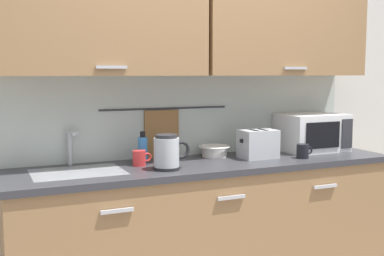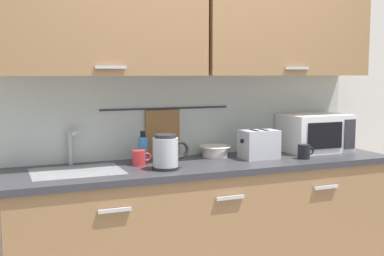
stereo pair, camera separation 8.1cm
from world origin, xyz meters
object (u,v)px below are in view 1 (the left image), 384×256
object	(u,v)px
mixing_bowl	(214,150)
mug_by_kettle	(303,151)
microwave	(312,132)
mug_near_sink	(140,158)
dish_soap_bottle	(143,148)
toaster	(258,144)
electric_kettle	(167,153)

from	to	relation	value
mixing_bowl	mug_by_kettle	distance (m)	0.59
microwave	mixing_bowl	distance (m)	0.78
mug_near_sink	mug_by_kettle	xyz separation A→B (m)	(1.08, -0.19, 0.00)
dish_soap_bottle	toaster	distance (m)	0.77
toaster	mug_by_kettle	xyz separation A→B (m)	(0.27, -0.13, -0.05)
mug_near_sink	toaster	bearing A→B (deg)	-4.35
mug_near_sink	mug_by_kettle	bearing A→B (deg)	-9.97
mug_by_kettle	toaster	bearing A→B (deg)	154.68
mixing_bowl	mug_by_kettle	world-z (taller)	mug_by_kettle
microwave	toaster	bearing A→B (deg)	-167.71
microwave	electric_kettle	bearing A→B (deg)	-169.27
microwave	electric_kettle	size ratio (longest dim) A/B	2.03
microwave	mug_by_kettle	xyz separation A→B (m)	(-0.26, -0.24, -0.09)
dish_soap_bottle	toaster	bearing A→B (deg)	-13.64
microwave	mixing_bowl	world-z (taller)	microwave
microwave	electric_kettle	xyz separation A→B (m)	(-1.23, -0.23, -0.03)
microwave	dish_soap_bottle	size ratio (longest dim) A/B	2.35
mixing_bowl	toaster	xyz separation A→B (m)	(0.24, -0.16, 0.05)
mixing_bowl	toaster	world-z (taller)	toaster
dish_soap_bottle	toaster	xyz separation A→B (m)	(0.75, -0.18, 0.01)
mug_near_sink	mug_by_kettle	size ratio (longest dim) A/B	1.00
dish_soap_bottle	mixing_bowl	world-z (taller)	dish_soap_bottle
mug_near_sink	toaster	xyz separation A→B (m)	(0.81, -0.06, 0.05)
mug_near_sink	mixing_bowl	size ratio (longest dim) A/B	0.56
dish_soap_bottle	mug_by_kettle	world-z (taller)	dish_soap_bottle
electric_kettle	mixing_bowl	size ratio (longest dim) A/B	1.06
electric_kettle	toaster	xyz separation A→B (m)	(0.70, 0.12, -0.01)
dish_soap_bottle	mug_near_sink	size ratio (longest dim) A/B	1.63
toaster	mug_by_kettle	distance (m)	0.30
electric_kettle	toaster	size ratio (longest dim) A/B	0.89
electric_kettle	mug_by_kettle	distance (m)	0.97
electric_kettle	dish_soap_bottle	bearing A→B (deg)	100.00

